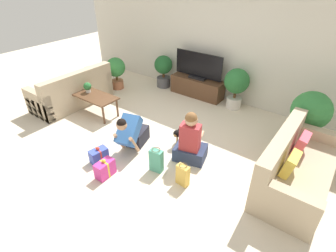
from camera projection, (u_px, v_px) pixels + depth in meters
ground_plane at (147, 144)px, 4.87m from camera, size 16.00×16.00×0.00m
wall_back at (220, 43)px, 5.97m from camera, size 8.40×0.06×2.60m
sofa_left at (73, 92)px, 6.10m from camera, size 0.82×1.81×0.84m
sofa_right at (295, 169)px, 3.82m from camera, size 0.82×1.81×0.84m
coffee_table at (94, 98)px, 5.65m from camera, size 1.07×0.51×0.44m
tv_console at (197, 87)px, 6.53m from camera, size 1.34×0.41×0.45m
tv at (198, 67)px, 6.26m from camera, size 1.25×0.20×0.63m
potted_plant_corner_right at (311, 112)px, 4.56m from camera, size 0.68×0.68×1.02m
potted_plant_back_right at (236, 84)px, 5.80m from camera, size 0.55×0.55×0.93m
potted_plant_back_left at (163, 69)px, 6.87m from camera, size 0.47×0.47×0.84m
potted_plant_corner_left at (116, 70)px, 6.77m from camera, size 0.49×0.49×0.82m
person_kneeling at (132, 133)px, 4.58m from camera, size 0.52×0.84×0.78m
person_sitting at (190, 142)px, 4.32m from camera, size 0.61×0.57×0.93m
dog at (181, 132)px, 4.80m from camera, size 0.16×0.48×0.33m
gift_box_a at (105, 169)px, 4.08m from camera, size 0.18×0.32×0.32m
gift_box_b at (99, 155)px, 4.39m from camera, size 0.22×0.32×0.29m
gift_bag_a at (183, 175)px, 3.90m from camera, size 0.20×0.14×0.37m
gift_bag_b at (156, 160)px, 4.15m from camera, size 0.22×0.15×0.42m
tabletop_plant at (87, 87)px, 5.70m from camera, size 0.17×0.17×0.22m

